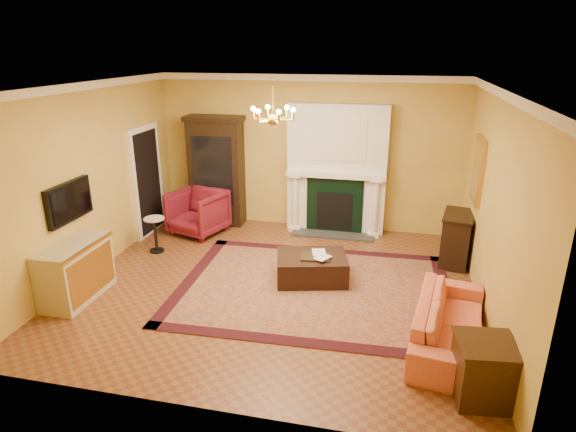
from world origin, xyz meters
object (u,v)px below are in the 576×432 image
(end_table, at_px, (483,372))
(console_table, at_px, (456,240))
(leather_ottoman, at_px, (312,268))
(pedestal_table, at_px, (155,232))
(coral_sofa, at_px, (450,316))
(commode, at_px, (76,271))
(china_cabinet, at_px, (217,173))
(wingback_armchair, at_px, (198,210))

(end_table, bearing_deg, console_table, 89.00)
(leather_ottoman, bearing_deg, pedestal_table, 156.46)
(pedestal_table, xyz_separation_m, coral_sofa, (4.86, -1.81, 0.01))
(commode, bearing_deg, coral_sofa, -0.62)
(pedestal_table, height_order, leather_ottoman, pedestal_table)
(commode, xyz_separation_m, end_table, (5.45, -0.99, -0.10))
(china_cabinet, relative_size, console_table, 2.48)
(pedestal_table, height_order, console_table, console_table)
(china_cabinet, bearing_deg, console_table, -14.48)
(commode, bearing_deg, wingback_armchair, 75.11)
(end_table, xyz_separation_m, leather_ottoman, (-2.20, 2.28, -0.10))
(wingback_armchair, bearing_deg, end_table, -20.42)
(pedestal_table, relative_size, coral_sofa, 0.32)
(wingback_armchair, bearing_deg, pedestal_table, -92.52)
(end_table, bearing_deg, pedestal_table, 151.55)
(coral_sofa, height_order, console_table, console_table)
(coral_sofa, relative_size, end_table, 3.09)
(wingback_armchair, xyz_separation_m, leather_ottoman, (2.53, -1.51, -0.26))
(china_cabinet, xyz_separation_m, pedestal_table, (-0.56, -1.69, -0.68))
(wingback_armchair, relative_size, end_table, 1.48)
(end_table, bearing_deg, china_cabinet, 135.58)
(coral_sofa, height_order, end_table, coral_sofa)
(pedestal_table, relative_size, commode, 0.57)
(china_cabinet, relative_size, coral_sofa, 1.06)
(pedestal_table, xyz_separation_m, end_table, (5.11, -2.77, -0.05))
(end_table, bearing_deg, coral_sofa, 104.59)
(pedestal_table, relative_size, console_table, 0.75)
(commode, bearing_deg, console_table, 23.54)
(china_cabinet, height_order, console_table, china_cabinet)
(wingback_armchair, distance_m, pedestal_table, 1.09)
(pedestal_table, distance_m, coral_sofa, 5.19)
(wingback_armchair, xyz_separation_m, pedestal_table, (-0.39, -1.02, -0.10))
(pedestal_table, distance_m, commode, 1.82)
(console_table, bearing_deg, china_cabinet, 177.38)
(china_cabinet, height_order, end_table, china_cabinet)
(pedestal_table, height_order, end_table, same)
(commode, bearing_deg, end_table, -10.61)
(wingback_armchair, height_order, commode, wingback_armchair)
(leather_ottoman, bearing_deg, commode, -172.28)
(end_table, relative_size, leather_ottoman, 0.60)
(commode, height_order, end_table, commode)
(commode, distance_m, coral_sofa, 5.20)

